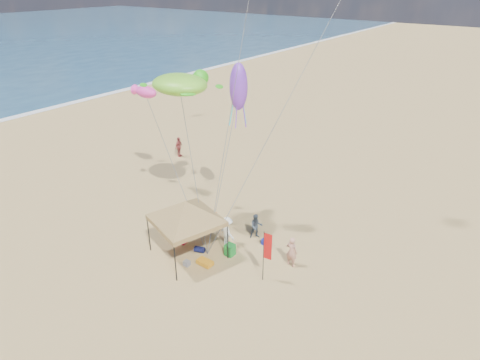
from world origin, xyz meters
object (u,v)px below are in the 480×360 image
at_px(person_near_b, 256,226).
at_px(person_far_a, 179,147).
at_px(beach_cart, 205,262).
at_px(person_near_c, 227,231).
at_px(chair_green, 230,250).
at_px(canopy_tent, 185,203).
at_px(cooler_blue, 267,242).
at_px(person_near_a, 292,252).
at_px(feather_flag, 267,249).
at_px(cooler_red, 182,240).
at_px(chair_yellow, 180,228).

xyz_separation_m(person_near_b, person_far_a, (-12.72, 6.29, 0.10)).
distance_m(beach_cart, person_near_b, 4.06).
bearing_deg(beach_cart, person_near_c, 95.90).
bearing_deg(person_far_a, chair_green, -137.55).
bearing_deg(person_far_a, canopy_tent, -146.45).
distance_m(cooler_blue, person_near_a, 2.41).
bearing_deg(person_near_b, canopy_tent, -167.27).
bearing_deg(person_near_c, feather_flag, 176.16).
relative_size(chair_green, person_near_b, 0.43).
bearing_deg(cooler_blue, chair_green, -118.48).
bearing_deg(person_near_a, cooler_red, 19.92).
distance_m(cooler_red, person_far_a, 13.38).
xyz_separation_m(person_near_a, person_near_c, (-4.05, -0.60, 0.02)).
relative_size(beach_cart, person_far_a, 0.50).
distance_m(chair_green, person_near_c, 1.19).
bearing_deg(chair_green, beach_cart, -108.22).
distance_m(chair_green, person_near_a, 3.59).
bearing_deg(cooler_red, person_near_c, 32.97).
bearing_deg(person_far_a, person_near_b, -129.25).
relative_size(canopy_tent, person_near_c, 3.37).
bearing_deg(person_far_a, cooler_red, -147.91).
relative_size(cooler_blue, beach_cart, 0.60).
xyz_separation_m(cooler_red, chair_yellow, (-0.85, 0.71, 0.16)).
xyz_separation_m(cooler_red, person_near_b, (3.27, 3.15, 0.62)).
height_order(cooler_blue, person_near_a, person_near_a).
height_order(beach_cart, person_far_a, person_far_a).
relative_size(beach_cart, person_near_a, 0.49).
height_order(chair_yellow, person_near_c, person_near_c).
bearing_deg(canopy_tent, person_near_c, 60.08).
relative_size(chair_green, chair_yellow, 1.00).
relative_size(person_near_a, person_near_c, 0.97).
relative_size(feather_flag, chair_green, 4.36).
distance_m(canopy_tent, chair_yellow, 3.85).
xyz_separation_m(chair_yellow, beach_cart, (3.40, -1.50, -0.15)).
relative_size(chair_green, person_near_a, 0.38).
height_order(feather_flag, person_far_a, feather_flag).
distance_m(canopy_tent, chair_green, 3.88).
bearing_deg(canopy_tent, person_near_b, 60.05).
height_order(feather_flag, chair_yellow, feather_flag).
xyz_separation_m(cooler_red, person_near_a, (6.37, 2.10, 0.72)).
bearing_deg(cooler_blue, person_near_a, -20.40).
height_order(feather_flag, chair_green, feather_flag).
bearing_deg(feather_flag, person_near_b, 131.96).
bearing_deg(person_far_a, cooler_blue, -128.51).
bearing_deg(cooler_blue, person_near_b, 165.13).
distance_m(canopy_tent, cooler_red, 3.45).
xyz_separation_m(beach_cart, person_far_a, (-12.01, 10.24, 0.71)).
distance_m(canopy_tent, person_far_a, 14.78).
relative_size(cooler_blue, chair_green, 0.77).
bearing_deg(canopy_tent, beach_cart, -8.17).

